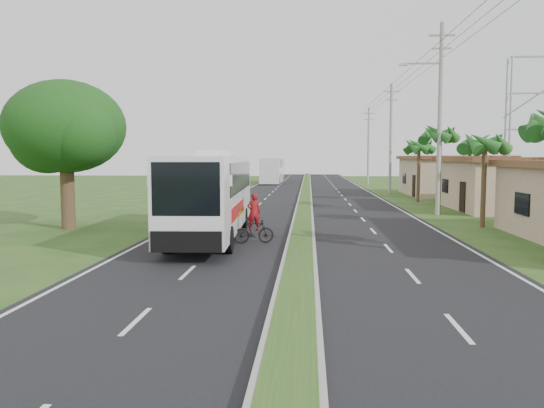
{
  "coord_description": "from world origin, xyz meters",
  "views": [
    {
      "loc": [
        0.3,
        -16.23,
        3.63
      ],
      "look_at": [
        -1.15,
        4.67,
        1.8
      ],
      "focal_mm": 35.0,
      "sensor_mm": 36.0,
      "label": 1
    }
  ],
  "objects": [
    {
      "name": "shop_mid",
      "position": [
        14.0,
        22.0,
        1.86
      ],
      "size": [
        7.6,
        10.6,
        3.67
      ],
      "color": "tan",
      "rests_on": "ground"
    },
    {
      "name": "ground",
      "position": [
        0.0,
        0.0,
        0.0
      ],
      "size": [
        180.0,
        180.0,
        0.0
      ],
      "primitive_type": "plane",
      "color": "#244B1B",
      "rests_on": "ground"
    },
    {
      "name": "palm_verge_c",
      "position": [
        8.8,
        19.0,
        5.12
      ],
      "size": [
        2.4,
        2.4,
        5.85
      ],
      "color": "#473321",
      "rests_on": "ground"
    },
    {
      "name": "palm_verge_d",
      "position": [
        9.3,
        28.0,
        4.55
      ],
      "size": [
        2.4,
        2.4,
        5.25
      ],
      "color": "#473321",
      "rests_on": "ground"
    },
    {
      "name": "road_asphalt",
      "position": [
        0.0,
        20.0,
        0.01
      ],
      "size": [
        14.0,
        160.0,
        0.02
      ],
      "primitive_type": "cube",
      "color": "black",
      "rests_on": "ground"
    },
    {
      "name": "motorcyclist",
      "position": [
        -2.0,
        5.91,
        0.76
      ],
      "size": [
        1.77,
        0.89,
        2.14
      ],
      "rotation": [
        0.0,
        0.0,
        0.26
      ],
      "color": "black",
      "rests_on": "ground"
    },
    {
      "name": "lane_edge_right",
      "position": [
        6.7,
        20.0,
        0.0
      ],
      "size": [
        0.12,
        160.0,
        0.01
      ],
      "primitive_type": "cube",
      "color": "silver",
      "rests_on": "ground"
    },
    {
      "name": "shop_far",
      "position": [
        14.0,
        36.0,
        1.93
      ],
      "size": [
        8.6,
        11.6,
        3.82
      ],
      "color": "tan",
      "rests_on": "ground"
    },
    {
      "name": "utility_pole_c",
      "position": [
        8.5,
        38.0,
        5.67
      ],
      "size": [
        1.6,
        0.28,
        11.0
      ],
      "color": "gray",
      "rests_on": "ground"
    },
    {
      "name": "median_strip",
      "position": [
        0.0,
        20.0,
        0.1
      ],
      "size": [
        1.2,
        160.0,
        0.18
      ],
      "color": "gray",
      "rests_on": "ground"
    },
    {
      "name": "utility_pole_d",
      "position": [
        8.5,
        58.0,
        5.42
      ],
      "size": [
        1.6,
        0.28,
        10.5
      ],
      "color": "gray",
      "rests_on": "ground"
    },
    {
      "name": "utility_pole_b",
      "position": [
        8.47,
        18.0,
        6.26
      ],
      "size": [
        3.2,
        0.28,
        12.0
      ],
      "color": "gray",
      "rests_on": "ground"
    },
    {
      "name": "coach_bus_main",
      "position": [
        -4.04,
        7.35,
        2.18
      ],
      "size": [
        3.05,
        12.38,
        3.97
      ],
      "rotation": [
        0.0,
        0.0,
        0.04
      ],
      "color": "silver",
      "rests_on": "ground"
    },
    {
      "name": "coach_bus_far",
      "position": [
        -4.86,
        59.28,
        2.01
      ],
      "size": [
        2.74,
        12.21,
        3.55
      ],
      "rotation": [
        0.0,
        0.0,
        -0.0
      ],
      "color": "silver",
      "rests_on": "ground"
    },
    {
      "name": "palm_verge_b",
      "position": [
        9.4,
        12.0,
        4.36
      ],
      "size": [
        2.4,
        2.4,
        5.05
      ],
      "color": "#473321",
      "rests_on": "ground"
    },
    {
      "name": "shade_tree",
      "position": [
        -12.11,
        10.02,
        5.03
      ],
      "size": [
        6.3,
        6.0,
        7.54
      ],
      "color": "#473321",
      "rests_on": "ground"
    },
    {
      "name": "lane_edge_left",
      "position": [
        -6.7,
        20.0,
        0.0
      ],
      "size": [
        0.12,
        160.0,
        0.01
      ],
      "primitive_type": "cube",
      "color": "silver",
      "rests_on": "ground"
    }
  ]
}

